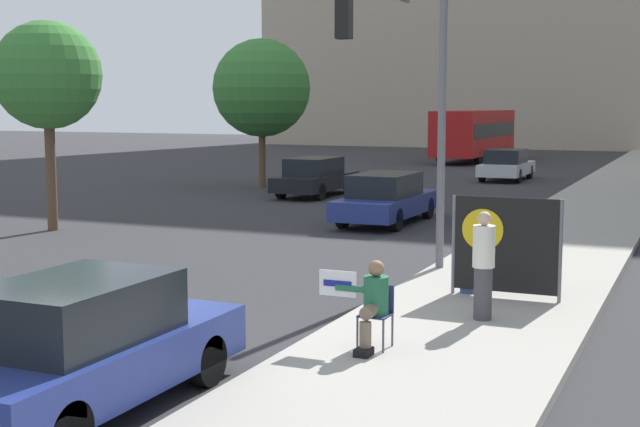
{
  "coord_description": "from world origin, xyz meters",
  "views": [
    {
      "loc": [
        7.28,
        -8.56,
        3.46
      ],
      "look_at": [
        0.71,
        6.41,
        1.44
      ],
      "focal_mm": 50.0,
      "sensor_mm": 36.0,
      "label": 1
    }
  ],
  "objects_px": {
    "car_on_road_nearest": "(386,198)",
    "street_tree_near_curb": "(47,76)",
    "car_on_road_distant": "(506,165)",
    "street_tree_midblock": "(262,88)",
    "traffic_light_pole": "(405,77)",
    "car_on_road_midblock": "(315,177)",
    "jogger_on_sidewalk": "(483,265)",
    "seated_protester": "(372,302)",
    "parked_car_curbside": "(84,347)",
    "pedestrian_behind": "(469,245)",
    "protest_banner": "(505,245)",
    "city_bus_on_road": "(475,132)"
  },
  "relations": [
    {
      "from": "pedestrian_behind",
      "to": "traffic_light_pole",
      "type": "relative_size",
      "value": 0.29
    },
    {
      "from": "pedestrian_behind",
      "to": "street_tree_midblock",
      "type": "relative_size",
      "value": 0.27
    },
    {
      "from": "car_on_road_nearest",
      "to": "car_on_road_distant",
      "type": "height_order",
      "value": "car_on_road_nearest"
    },
    {
      "from": "jogger_on_sidewalk",
      "to": "pedestrian_behind",
      "type": "distance_m",
      "value": 1.97
    },
    {
      "from": "city_bus_on_road",
      "to": "street_tree_midblock",
      "type": "bearing_deg",
      "value": -100.3
    },
    {
      "from": "jogger_on_sidewalk",
      "to": "traffic_light_pole",
      "type": "xyz_separation_m",
      "value": [
        -2.61,
        3.97,
        2.98
      ]
    },
    {
      "from": "seated_protester",
      "to": "parked_car_curbside",
      "type": "relative_size",
      "value": 0.28
    },
    {
      "from": "seated_protester",
      "to": "pedestrian_behind",
      "type": "bearing_deg",
      "value": 98.27
    },
    {
      "from": "car_on_road_distant",
      "to": "street_tree_near_curb",
      "type": "xyz_separation_m",
      "value": [
        -8.03,
        -21.03,
        3.5
      ]
    },
    {
      "from": "seated_protester",
      "to": "jogger_on_sidewalk",
      "type": "xyz_separation_m",
      "value": [
        0.99,
        2.23,
        0.21
      ]
    },
    {
      "from": "car_on_road_distant",
      "to": "street_tree_midblock",
      "type": "bearing_deg",
      "value": -139.13
    },
    {
      "from": "traffic_light_pole",
      "to": "city_bus_on_road",
      "type": "height_order",
      "value": "traffic_light_pole"
    },
    {
      "from": "parked_car_curbside",
      "to": "street_tree_midblock",
      "type": "relative_size",
      "value": 0.7
    },
    {
      "from": "pedestrian_behind",
      "to": "car_on_road_nearest",
      "type": "xyz_separation_m",
      "value": [
        -4.76,
        9.13,
        -0.28
      ]
    },
    {
      "from": "parked_car_curbside",
      "to": "city_bus_on_road",
      "type": "xyz_separation_m",
      "value": [
        -6.94,
        45.87,
        1.0
      ]
    },
    {
      "from": "car_on_road_midblock",
      "to": "street_tree_near_curb",
      "type": "relative_size",
      "value": 0.79
    },
    {
      "from": "parked_car_curbside",
      "to": "car_on_road_distant",
      "type": "distance_m",
      "value": 32.54
    },
    {
      "from": "protest_banner",
      "to": "car_on_road_midblock",
      "type": "xyz_separation_m",
      "value": [
        -10.44,
        15.49,
        -0.35
      ]
    },
    {
      "from": "parked_car_curbside",
      "to": "city_bus_on_road",
      "type": "distance_m",
      "value": 46.41
    },
    {
      "from": "protest_banner",
      "to": "car_on_road_nearest",
      "type": "relative_size",
      "value": 0.39
    },
    {
      "from": "pedestrian_behind",
      "to": "protest_banner",
      "type": "xyz_separation_m",
      "value": [
        0.67,
        -0.17,
        0.06
      ]
    },
    {
      "from": "parked_car_curbside",
      "to": "city_bus_on_road",
      "type": "height_order",
      "value": "city_bus_on_road"
    },
    {
      "from": "city_bus_on_road",
      "to": "street_tree_midblock",
      "type": "height_order",
      "value": "street_tree_midblock"
    },
    {
      "from": "jogger_on_sidewalk",
      "to": "car_on_road_nearest",
      "type": "bearing_deg",
      "value": -61.89
    },
    {
      "from": "car_on_road_nearest",
      "to": "street_tree_near_curb",
      "type": "distance_m",
      "value": 10.01
    },
    {
      "from": "city_bus_on_road",
      "to": "street_tree_midblock",
      "type": "relative_size",
      "value": 1.85
    },
    {
      "from": "car_on_road_distant",
      "to": "street_tree_midblock",
      "type": "xyz_separation_m",
      "value": [
        -8.59,
        -7.44,
        3.39
      ]
    },
    {
      "from": "pedestrian_behind",
      "to": "traffic_light_pole",
      "type": "bearing_deg",
      "value": 17.46
    },
    {
      "from": "parked_car_curbside",
      "to": "street_tree_near_curb",
      "type": "relative_size",
      "value": 0.75
    },
    {
      "from": "car_on_road_nearest",
      "to": "car_on_road_distant",
      "type": "xyz_separation_m",
      "value": [
        0.1,
        16.02,
        -0.02
      ]
    },
    {
      "from": "car_on_road_nearest",
      "to": "street_tree_midblock",
      "type": "distance_m",
      "value": 12.53
    },
    {
      "from": "jogger_on_sidewalk",
      "to": "car_on_road_distant",
      "type": "height_order",
      "value": "jogger_on_sidewalk"
    },
    {
      "from": "traffic_light_pole",
      "to": "jogger_on_sidewalk",
      "type": "bearing_deg",
      "value": -56.69
    },
    {
      "from": "street_tree_midblock",
      "to": "car_on_road_nearest",
      "type": "bearing_deg",
      "value": -45.29
    },
    {
      "from": "seated_protester",
      "to": "protest_banner",
      "type": "distance_m",
      "value": 4.03
    },
    {
      "from": "protest_banner",
      "to": "seated_protester",
      "type": "bearing_deg",
      "value": -103.73
    },
    {
      "from": "jogger_on_sidewalk",
      "to": "car_on_road_distant",
      "type": "distance_m",
      "value": 27.52
    },
    {
      "from": "jogger_on_sidewalk",
      "to": "traffic_light_pole",
      "type": "height_order",
      "value": "traffic_light_pole"
    },
    {
      "from": "street_tree_near_curb",
      "to": "car_on_road_nearest",
      "type": "bearing_deg",
      "value": 32.31
    },
    {
      "from": "city_bus_on_road",
      "to": "jogger_on_sidewalk",
      "type": "bearing_deg",
      "value": -75.88
    },
    {
      "from": "car_on_road_nearest",
      "to": "jogger_on_sidewalk",
      "type": "bearing_deg",
      "value": -63.58
    },
    {
      "from": "parked_car_curbside",
      "to": "car_on_road_distant",
      "type": "bearing_deg",
      "value": 93.76
    },
    {
      "from": "traffic_light_pole",
      "to": "car_on_road_midblock",
      "type": "bearing_deg",
      "value": 120.79
    },
    {
      "from": "seated_protester",
      "to": "street_tree_near_curb",
      "type": "bearing_deg",
      "value": 158.86
    },
    {
      "from": "pedestrian_behind",
      "to": "car_on_road_nearest",
      "type": "distance_m",
      "value": 10.3
    },
    {
      "from": "pedestrian_behind",
      "to": "parked_car_curbside",
      "type": "bearing_deg",
      "value": 136.5
    },
    {
      "from": "jogger_on_sidewalk",
      "to": "parked_car_curbside",
      "type": "bearing_deg",
      "value": 61.23
    },
    {
      "from": "street_tree_midblock",
      "to": "car_on_road_midblock",
      "type": "bearing_deg",
      "value": -34.55
    },
    {
      "from": "parked_car_curbside",
      "to": "street_tree_midblock",
      "type": "distance_m",
      "value": 27.44
    },
    {
      "from": "traffic_light_pole",
      "to": "car_on_road_midblock",
      "type": "xyz_separation_m",
      "value": [
        -7.86,
        13.19,
        -3.26
      ]
    }
  ]
}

